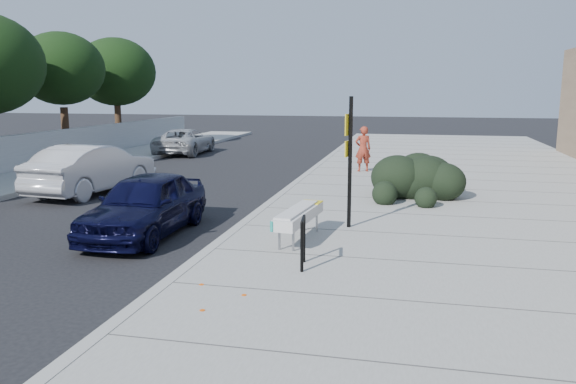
{
  "coord_description": "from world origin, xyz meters",
  "views": [
    {
      "loc": [
        3.8,
        -10.02,
        3.21
      ],
      "look_at": [
        1.17,
        1.8,
        1.0
      ],
      "focal_mm": 35.0,
      "sensor_mm": 36.0,
      "label": 1
    }
  ],
  "objects_px": {
    "wagon_silver": "(93,169)",
    "suv_silver": "(185,141)",
    "sedan_navy": "(145,204)",
    "pedestrian": "(363,149)",
    "sign_post": "(349,155)",
    "bike_rack": "(303,237)",
    "bench": "(299,216)"
  },
  "relations": [
    {
      "from": "wagon_silver",
      "to": "suv_silver",
      "type": "distance_m",
      "value": 11.06
    },
    {
      "from": "sedan_navy",
      "to": "pedestrian",
      "type": "relative_size",
      "value": 2.41
    },
    {
      "from": "sign_post",
      "to": "pedestrian",
      "type": "relative_size",
      "value": 1.71
    },
    {
      "from": "sign_post",
      "to": "sedan_navy",
      "type": "relative_size",
      "value": 0.71
    },
    {
      "from": "wagon_silver",
      "to": "sign_post",
      "type": "bearing_deg",
      "value": 165.04
    },
    {
      "from": "bike_rack",
      "to": "suv_silver",
      "type": "height_order",
      "value": "suv_silver"
    },
    {
      "from": "bike_rack",
      "to": "wagon_silver",
      "type": "distance_m",
      "value": 10.27
    },
    {
      "from": "sedan_navy",
      "to": "suv_silver",
      "type": "bearing_deg",
      "value": 108.88
    },
    {
      "from": "bike_rack",
      "to": "pedestrian",
      "type": "relative_size",
      "value": 0.52
    },
    {
      "from": "bench",
      "to": "sign_post",
      "type": "relative_size",
      "value": 0.74
    },
    {
      "from": "wagon_silver",
      "to": "suv_silver",
      "type": "xyz_separation_m",
      "value": [
        -1.5,
        10.96,
        -0.13
      ]
    },
    {
      "from": "suv_silver",
      "to": "pedestrian",
      "type": "bearing_deg",
      "value": 147.02
    },
    {
      "from": "wagon_silver",
      "to": "suv_silver",
      "type": "bearing_deg",
      "value": -75.52
    },
    {
      "from": "sign_post",
      "to": "suv_silver",
      "type": "height_order",
      "value": "sign_post"
    },
    {
      "from": "sign_post",
      "to": "wagon_silver",
      "type": "relative_size",
      "value": 0.62
    },
    {
      "from": "bench",
      "to": "wagon_silver",
      "type": "distance_m",
      "value": 8.92
    },
    {
      "from": "bike_rack",
      "to": "pedestrian",
      "type": "distance_m",
      "value": 12.04
    },
    {
      "from": "suv_silver",
      "to": "pedestrian",
      "type": "height_order",
      "value": "pedestrian"
    },
    {
      "from": "pedestrian",
      "to": "bike_rack",
      "type": "bearing_deg",
      "value": 69.78
    },
    {
      "from": "suv_silver",
      "to": "pedestrian",
      "type": "xyz_separation_m",
      "value": [
        9.47,
        -5.36,
        0.37
      ]
    },
    {
      "from": "wagon_silver",
      "to": "suv_silver",
      "type": "height_order",
      "value": "wagon_silver"
    },
    {
      "from": "sign_post",
      "to": "wagon_silver",
      "type": "distance_m",
      "value": 9.14
    },
    {
      "from": "bike_rack",
      "to": "suv_silver",
      "type": "xyz_separation_m",
      "value": [
        -9.5,
        17.4,
        -0.04
      ]
    },
    {
      "from": "sedan_navy",
      "to": "sign_post",
      "type": "bearing_deg",
      "value": 13.66
    },
    {
      "from": "bench",
      "to": "pedestrian",
      "type": "relative_size",
      "value": 1.27
    },
    {
      "from": "bench",
      "to": "bike_rack",
      "type": "bearing_deg",
      "value": -69.99
    },
    {
      "from": "wagon_silver",
      "to": "sedan_navy",
      "type": "bearing_deg",
      "value": 138.69
    },
    {
      "from": "sign_post",
      "to": "suv_silver",
      "type": "relative_size",
      "value": 0.64
    },
    {
      "from": "sedan_navy",
      "to": "pedestrian",
      "type": "bearing_deg",
      "value": 67.87
    },
    {
      "from": "pedestrian",
      "to": "sign_post",
      "type": "bearing_deg",
      "value": 72.66
    },
    {
      "from": "sedan_navy",
      "to": "suv_silver",
      "type": "distance_m",
      "value": 16.41
    },
    {
      "from": "suv_silver",
      "to": "pedestrian",
      "type": "relative_size",
      "value": 2.69
    }
  ]
}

